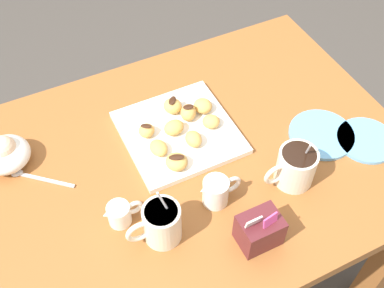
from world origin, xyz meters
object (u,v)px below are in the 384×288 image
at_px(chocolate_sauce_pitcher, 120,213).
at_px(saucer_sky_right, 321,134).
at_px(pastry_plate_square, 179,132).
at_px(beignet_7, 177,162).
at_px(beignet_8, 203,106).
at_px(dining_table, 198,183).
at_px(ice_cream_bowl, 5,153).
at_px(beignet_5, 159,148).
at_px(sugar_caddy, 259,230).
at_px(beignet_2, 194,139).
at_px(beignet_3, 174,128).
at_px(cream_pitcher_white, 216,191).
at_px(beignet_1, 147,131).
at_px(beignet_4, 188,112).
at_px(coffee_mug_cream_right, 161,223).
at_px(beignet_6, 172,106).
at_px(saucer_sky_left, 366,140).
at_px(coffee_mug_cream_left, 295,166).
at_px(beignet_0, 211,122).

relative_size(chocolate_sauce_pitcher, saucer_sky_right, 0.55).
bearing_deg(pastry_plate_square, beignet_7, 62.40).
bearing_deg(beignet_8, dining_table, 58.84).
relative_size(ice_cream_bowl, beignet_5, 2.21).
distance_m(sugar_caddy, ice_cream_bowl, 0.63).
relative_size(chocolate_sauce_pitcher, beignet_7, 1.71).
bearing_deg(beignet_2, beignet_3, -61.00).
bearing_deg(cream_pitcher_white, beignet_1, -73.90).
bearing_deg(beignet_4, beignet_8, -171.34).
height_order(pastry_plate_square, ice_cream_bowl, ice_cream_bowl).
bearing_deg(coffee_mug_cream_right, beignet_3, -120.13).
distance_m(ice_cream_bowl, beignet_7, 0.42).
height_order(ice_cream_bowl, beignet_1, ice_cream_bowl).
height_order(beignet_2, beignet_4, beignet_4).
distance_m(dining_table, beignet_4, 0.20).
bearing_deg(cream_pitcher_white, beignet_8, -110.62).
bearing_deg(beignet_2, beignet_6, -88.02).
height_order(beignet_1, beignet_4, beignet_4).
relative_size(saucer_sky_left, beignet_2, 3.01).
xyz_separation_m(dining_table, saucer_sky_left, (-0.41, 0.15, 0.13)).
bearing_deg(saucer_sky_right, beignet_8, -40.02).
xyz_separation_m(beignet_3, beignet_8, (-0.10, -0.04, -0.00)).
xyz_separation_m(dining_table, beignet_3, (0.03, -0.08, 0.16)).
distance_m(dining_table, saucer_sky_left, 0.45).
bearing_deg(coffee_mug_cream_left, beignet_0, -66.12).
distance_m(dining_table, beignet_8, 0.21).
distance_m(beignet_2, beignet_6, 0.13).
height_order(beignet_3, beignet_5, beignet_3).
relative_size(chocolate_sauce_pitcher, beignet_2, 1.84).
bearing_deg(saucer_sky_right, beignet_2, -19.61).
bearing_deg(beignet_1, beignet_2, 141.15).
xyz_separation_m(beignet_2, beignet_6, (0.00, -0.12, 0.00)).
distance_m(coffee_mug_cream_left, beignet_3, 0.32).
bearing_deg(beignet_3, pastry_plate_square, 177.00).
distance_m(beignet_4, beignet_6, 0.05).
relative_size(chocolate_sauce_pitcher, beignet_8, 1.80).
relative_size(coffee_mug_cream_right, ice_cream_bowl, 1.29).
height_order(dining_table, beignet_7, beignet_7).
xyz_separation_m(saucer_sky_right, beignet_7, (0.38, -0.07, 0.03)).
relative_size(cream_pitcher_white, beignet_4, 2.04).
xyz_separation_m(beignet_0, beignet_5, (0.16, 0.02, -0.00)).
bearing_deg(saucer_sky_right, cream_pitcher_white, 9.11).
bearing_deg(pastry_plate_square, coffee_mug_cream_right, 57.58).
bearing_deg(beignet_0, dining_table, 42.87).
bearing_deg(dining_table, saucer_sky_right, 165.33).
bearing_deg(beignet_5, ice_cream_bowl, -22.60).
height_order(beignet_0, beignet_1, same).
distance_m(beignet_3, beignet_4, 0.06).
bearing_deg(coffee_mug_cream_left, pastry_plate_square, -53.70).
relative_size(saucer_sky_left, beignet_0, 3.33).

